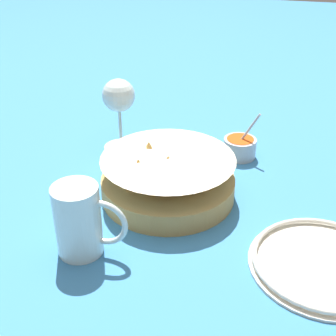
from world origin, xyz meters
name	(u,v)px	position (x,y,z in m)	size (l,w,h in m)	color
ground_plane	(172,207)	(0.00, 0.00, 0.00)	(4.00, 4.00, 0.00)	teal
food_basket	(168,179)	(-0.02, 0.03, 0.04)	(0.25, 0.25, 0.09)	#B2894C
sauce_cup	(240,147)	(0.10, 0.22, 0.02)	(0.07, 0.07, 0.10)	#B7B7BC
wine_glass	(119,99)	(-0.16, 0.20, 0.12)	(0.08, 0.08, 0.16)	silver
beer_mug	(80,223)	(-0.11, -0.15, 0.05)	(0.12, 0.07, 0.12)	silver
side_plate	(322,263)	(0.26, -0.10, 0.01)	(0.22, 0.22, 0.01)	silver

